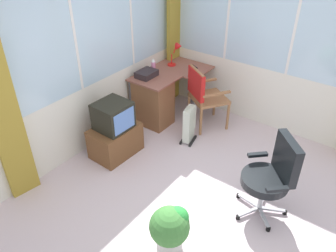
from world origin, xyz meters
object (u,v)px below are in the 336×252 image
Objects in this scene: paper_tray at (147,74)px; potted_plant at (170,227)px; desk_lamp at (177,50)px; tv_remote at (194,67)px; office_chair at (273,173)px; spray_bottle at (153,65)px; desk at (155,99)px; space_heater at (189,124)px; wooden_armchair at (202,91)px; tv_on_stand at (115,132)px.

paper_tray reaches higher than potted_plant.
tv_remote is (0.06, -0.28, -0.22)m from desk_lamp.
paper_tray is 0.32× the size of office_chair.
spray_bottle is 0.20m from paper_tray.
desk is 2.18× the size of space_heater.
wooden_armchair is at bearing -67.60° from paper_tray.
space_heater is (0.62, 1.43, -0.26)m from office_chair.
spray_bottle is 1.06m from space_heater.
tv_remote is at bearing -78.15° from desk_lamp.
tv_on_stand is (-1.25, 0.55, -0.25)m from wooden_armchair.
spray_bottle is 0.83m from wooden_armchair.
spray_bottle is (-0.50, 0.40, 0.09)m from tv_remote.
space_heater is at bearing 66.73° from office_chair.
tv_remote is 0.50× the size of paper_tray.
tv_on_stand is at bearing -168.27° from spray_bottle.
tv_on_stand reaches higher than space_heater.
spray_bottle reaches higher than desk.
spray_bottle is at bearing 98.68° from wooden_armchair.
office_chair reaches higher than desk.
desk_lamp is at bearing 2.17° from desk.
office_chair is at bearing -83.55° from tv_on_stand.
desk_lamp is 0.82m from wooden_armchair.
spray_bottle is 0.28× the size of tv_on_stand.
space_heater is at bearing 27.90° from potted_plant.
office_chair reaches higher than wooden_armchair.
desk_lamp reaches higher than tv_remote.
tv_on_stand is (-1.13, -0.23, -0.49)m from spray_bottle.
wooden_armchair is 0.52m from space_heater.
spray_bottle is at bearing 166.67° from tv_remote.
tv_remote is 0.16× the size of wooden_armchair.
wooden_armchair is (0.12, -0.79, -0.24)m from spray_bottle.
paper_tray is 2.38m from office_chair.
desk_lamp reaches higher than wooden_armchair.
potted_plant is (-2.04, -0.94, -0.31)m from wooden_armchair.
space_heater is (-0.11, -0.71, -0.12)m from desk.
paper_tray is at bearing 100.08° from desk.
spray_bottle is 0.72× the size of paper_tray.
potted_plant is (-0.79, -1.49, -0.06)m from tv_on_stand.
desk_lamp is 0.38× the size of office_chair.
potted_plant is (-2.42, -1.33, -0.46)m from tv_remote.
wooden_armchair is 1.21× the size of tv_on_stand.
wooden_armchair is 2.27m from potted_plant.
desk is at bearing -139.67° from spray_bottle.
tv_remote is 0.19× the size of tv_on_stand.
tv_remote is 0.65m from spray_bottle.
space_heater is 1.86m from potted_plant.
spray_bottle reaches higher than tv_on_stand.
desk_lamp is at bearing 127.10° from tv_remote.
spray_bottle is 0.23× the size of wooden_armchair.
desk is 2.27m from office_chair.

